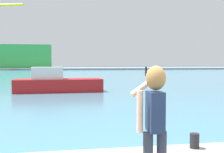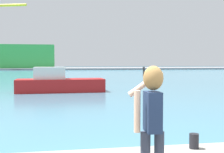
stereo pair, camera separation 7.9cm
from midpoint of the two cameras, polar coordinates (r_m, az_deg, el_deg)
name	(u,v)px [view 1 (the left image)]	position (r m, az deg, el deg)	size (l,w,h in m)	color
ground_plane	(65,75)	(54.22, -8.94, 0.28)	(220.00, 220.00, 0.00)	#334751
harbor_water	(64,75)	(56.21, -9.00, 0.37)	(140.00, 100.00, 0.02)	teal
far_shore_dock	(60,69)	(96.18, -9.69, 1.48)	(140.00, 20.00, 0.50)	gray
person_photographer	(154,114)	(4.29, 7.41, -7.01)	(0.53, 0.55, 1.74)	#2D3342
harbor_bollard	(194,141)	(6.66, 14.88, -11.58)	(0.20, 0.20, 0.31)	black
boat_moored	(56,83)	(23.44, -10.51, -1.21)	(6.61, 2.34, 1.89)	#B21919
warehouse_left	(23,57)	(96.33, -16.44, 3.61)	(17.12, 10.71, 6.90)	green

